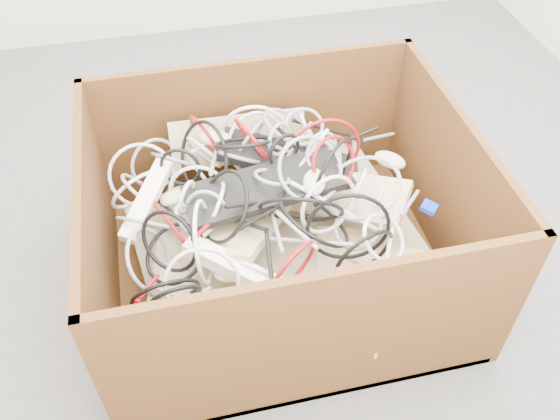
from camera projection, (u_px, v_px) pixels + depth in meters
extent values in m
plane|color=#505052|center=(314.00, 212.00, 2.28)|extent=(3.00, 3.00, 0.00)
cube|color=#401E10|center=(281.00, 272.00, 2.06)|extent=(1.14, 0.95, 0.03)
cube|color=#401E10|center=(253.00, 129.00, 2.18)|extent=(1.14, 0.03, 0.57)
cube|color=#401E10|center=(321.00, 342.00, 1.55)|extent=(1.14, 0.02, 0.57)
cube|color=#401E10|center=(447.00, 190.00, 1.95)|extent=(0.03, 0.90, 0.57)
cube|color=#401E10|center=(100.00, 248.00, 1.78)|extent=(0.02, 0.90, 0.57)
cube|color=gray|center=(280.00, 255.00, 2.02)|extent=(1.00, 0.86, 0.18)
cube|color=gray|center=(256.00, 259.00, 1.91)|extent=(0.71, 0.64, 0.19)
cube|color=beige|center=(236.00, 210.00, 2.01)|extent=(0.49, 0.31, 0.15)
cube|color=beige|center=(346.00, 186.00, 2.08)|extent=(0.45, 0.40, 0.19)
cube|color=beige|center=(344.00, 287.00, 1.80)|extent=(0.28, 0.49, 0.04)
cube|color=beige|center=(233.00, 302.00, 1.74)|extent=(0.47, 0.37, 0.18)
cube|color=beige|center=(406.00, 264.00, 1.82)|extent=(0.42, 0.44, 0.18)
cube|color=beige|center=(239.00, 139.00, 2.04)|extent=(0.47, 0.09, 0.17)
cube|color=beige|center=(255.00, 217.00, 1.84)|extent=(0.39, 0.46, 0.17)
cube|color=beige|center=(337.00, 194.00, 1.94)|extent=(0.45, 0.42, 0.18)
cube|color=black|center=(289.00, 158.00, 1.95)|extent=(0.48, 0.29, 0.14)
cube|color=black|center=(262.00, 188.00, 1.76)|extent=(0.48, 0.20, 0.08)
ellipsoid|color=beige|center=(176.00, 196.00, 1.85)|extent=(0.13, 0.11, 0.04)
ellipsoid|color=beige|center=(390.00, 160.00, 1.96)|extent=(0.12, 0.13, 0.04)
ellipsoid|color=beige|center=(234.00, 272.00, 1.67)|extent=(0.11, 0.07, 0.04)
ellipsoid|color=beige|center=(314.00, 182.00, 1.74)|extent=(0.10, 0.13, 0.04)
ellipsoid|color=beige|center=(215.00, 138.00, 1.94)|extent=(0.13, 0.10, 0.04)
cube|color=white|center=(147.00, 200.00, 1.78)|extent=(0.18, 0.27, 0.11)
cube|color=white|center=(232.00, 267.00, 1.64)|extent=(0.27, 0.22, 0.10)
cube|color=#0D29CB|center=(429.00, 207.00, 1.82)|extent=(0.06, 0.06, 0.03)
torus|color=silver|center=(137.00, 190.00, 1.88)|extent=(0.23, 0.14, 0.25)
torus|color=black|center=(166.00, 294.00, 1.63)|extent=(0.27, 0.12, 0.26)
torus|color=black|center=(314.00, 219.00, 1.70)|extent=(0.27, 0.33, 0.21)
torus|color=silver|center=(203.00, 152.00, 1.96)|extent=(0.15, 0.15, 0.18)
torus|color=#939398|center=(304.00, 126.00, 1.97)|extent=(0.15, 0.13, 0.09)
torus|color=#939398|center=(272.00, 177.00, 1.75)|extent=(0.15, 0.15, 0.06)
torus|color=#9D0B10|center=(325.00, 150.00, 1.96)|extent=(0.27, 0.04, 0.27)
torus|color=silver|center=(204.00, 242.00, 1.65)|extent=(0.09, 0.31, 0.32)
torus|color=#939398|center=(155.00, 164.00, 1.99)|extent=(0.20, 0.14, 0.19)
torus|color=black|center=(223.00, 206.00, 1.71)|extent=(0.19, 0.30, 0.25)
torus|color=#939398|center=(362.00, 187.00, 1.75)|extent=(0.22, 0.24, 0.11)
torus|color=silver|center=(384.00, 238.00, 1.62)|extent=(0.18, 0.16, 0.13)
torus|color=#9D0B10|center=(334.00, 163.00, 1.78)|extent=(0.20, 0.16, 0.16)
torus|color=silver|center=(257.00, 144.00, 1.99)|extent=(0.29, 0.16, 0.26)
torus|color=#939398|center=(189.00, 219.00, 1.70)|extent=(0.10, 0.14, 0.11)
torus|color=silver|center=(322.00, 147.00, 1.99)|extent=(0.16, 0.05, 0.16)
torus|color=#939398|center=(175.00, 161.00, 1.97)|extent=(0.16, 0.18, 0.17)
torus|color=black|center=(364.00, 254.00, 1.63)|extent=(0.26, 0.09, 0.27)
torus|color=#939398|center=(289.00, 127.00, 1.93)|extent=(0.19, 0.22, 0.12)
torus|color=black|center=(169.00, 242.00, 1.66)|extent=(0.21, 0.18, 0.26)
torus|color=silver|center=(187.00, 198.00, 1.73)|extent=(0.07, 0.12, 0.13)
torus|color=silver|center=(199.00, 192.00, 1.84)|extent=(0.26, 0.08, 0.26)
torus|color=#939398|center=(358.00, 222.00, 1.71)|extent=(0.15, 0.21, 0.17)
torus|color=black|center=(176.00, 297.00, 1.57)|extent=(0.16, 0.08, 0.15)
torus|color=silver|center=(211.00, 210.00, 1.78)|extent=(0.14, 0.19, 0.20)
torus|color=silver|center=(329.00, 205.00, 1.70)|extent=(0.26, 0.09, 0.26)
torus|color=#939398|center=(149.00, 260.00, 1.71)|extent=(0.13, 0.24, 0.24)
torus|color=#939398|center=(310.00, 169.00, 1.73)|extent=(0.26, 0.19, 0.20)
torus|color=black|center=(175.00, 254.00, 1.70)|extent=(0.24, 0.26, 0.13)
torus|color=#939398|center=(149.00, 224.00, 1.79)|extent=(0.26, 0.20, 0.20)
torus|color=#939398|center=(239.00, 157.00, 1.90)|extent=(0.19, 0.16, 0.14)
torus|color=#9D0B10|center=(251.00, 139.00, 1.84)|extent=(0.12, 0.22, 0.20)
torus|color=silver|center=(202.00, 284.00, 1.57)|extent=(0.28, 0.16, 0.24)
torus|color=black|center=(180.00, 167.00, 1.82)|extent=(0.17, 0.08, 0.18)
torus|color=#939398|center=(142.00, 191.00, 1.85)|extent=(0.15, 0.22, 0.18)
torus|color=black|center=(244.00, 142.00, 1.82)|extent=(0.24, 0.21, 0.13)
torus|color=silver|center=(254.00, 130.00, 1.94)|extent=(0.24, 0.07, 0.24)
torus|color=silver|center=(306.00, 128.00, 2.02)|extent=(0.06, 0.18, 0.17)
torus|color=black|center=(203.00, 160.00, 1.87)|extent=(0.18, 0.30, 0.31)
torus|color=#9D0B10|center=(293.00, 268.00, 1.62)|extent=(0.22, 0.17, 0.26)
torus|color=black|center=(284.00, 151.00, 1.81)|extent=(0.15, 0.07, 0.16)
torus|color=#939398|center=(250.00, 139.00, 1.95)|extent=(0.16, 0.14, 0.18)
torus|color=black|center=(348.00, 228.00, 1.67)|extent=(0.33, 0.07, 0.33)
torus|color=#939398|center=(324.00, 157.00, 1.81)|extent=(0.16, 0.14, 0.10)
torus|color=black|center=(333.00, 173.00, 1.79)|extent=(0.22, 0.20, 0.29)
torus|color=#939398|center=(206.00, 209.00, 1.73)|extent=(0.15, 0.08, 0.16)
torus|color=black|center=(301.00, 210.00, 1.69)|extent=(0.30, 0.21, 0.24)
torus|color=#939398|center=(280.00, 139.00, 1.82)|extent=(0.09, 0.10, 0.13)
torus|color=silver|center=(359.00, 184.00, 1.78)|extent=(0.07, 0.13, 0.13)
torus|color=#9D0B10|center=(204.00, 136.00, 1.94)|extent=(0.09, 0.22, 0.22)
torus|color=silver|center=(142.00, 176.00, 1.92)|extent=(0.26, 0.14, 0.24)
cylinder|color=silver|center=(335.00, 207.00, 1.72)|extent=(0.24, 0.17, 0.11)
cylinder|color=#939398|center=(379.00, 137.00, 2.15)|extent=(0.14, 0.08, 0.06)
cylinder|color=#939398|center=(215.00, 157.00, 1.86)|extent=(0.07, 0.26, 0.10)
cylinder|color=silver|center=(220.00, 217.00, 1.73)|extent=(0.19, 0.17, 0.06)
cylinder|color=black|center=(360.00, 135.00, 2.04)|extent=(0.13, 0.02, 0.05)
cylinder|color=#939398|center=(316.00, 242.00, 1.65)|extent=(0.24, 0.12, 0.05)
cylinder|color=silver|center=(273.00, 275.00, 1.61)|extent=(0.17, 0.12, 0.04)
cylinder|color=black|center=(294.00, 145.00, 1.90)|extent=(0.08, 0.23, 0.02)
cylinder|color=silver|center=(294.00, 227.00, 1.67)|extent=(0.09, 0.21, 0.05)
cylinder|color=black|center=(269.00, 259.00, 1.61)|extent=(0.03, 0.17, 0.05)
cylinder|color=#939398|center=(200.00, 173.00, 1.89)|extent=(0.08, 0.22, 0.03)
cylinder|color=#939398|center=(291.00, 152.00, 1.91)|extent=(0.20, 0.23, 0.05)
cylinder|color=#939398|center=(188.00, 301.00, 1.59)|extent=(0.14, 0.08, 0.03)
cylinder|color=black|center=(169.00, 209.00, 1.83)|extent=(0.09, 0.11, 0.04)
cylinder|color=#9D0B10|center=(214.00, 220.00, 1.71)|extent=(0.15, 0.19, 0.07)
cylinder|color=silver|center=(207.00, 143.00, 1.94)|extent=(0.13, 0.11, 0.03)
cylinder|color=black|center=(240.00, 222.00, 1.71)|extent=(0.14, 0.15, 0.06)
cylinder|color=silver|center=(303.00, 162.00, 1.80)|extent=(0.21, 0.19, 0.09)
cylinder|color=#9D0B10|center=(162.00, 212.00, 1.76)|extent=(0.12, 0.26, 0.03)
cylinder|color=#9D0B10|center=(147.00, 288.00, 1.61)|extent=(0.07, 0.12, 0.05)
cylinder|color=black|center=(256.00, 220.00, 1.67)|extent=(0.13, 0.08, 0.03)
cylinder|color=#939398|center=(275.00, 225.00, 1.71)|extent=(0.03, 0.26, 0.07)
cylinder|color=silver|center=(380.00, 194.00, 1.86)|extent=(0.09, 0.12, 0.03)
cylinder|color=#939398|center=(298.00, 167.00, 1.84)|extent=(0.05, 0.16, 0.06)
cylinder|color=silver|center=(391.00, 234.00, 1.66)|extent=(0.13, 0.22, 0.02)
cylinder|color=black|center=(260.00, 203.00, 1.72)|extent=(0.21, 0.08, 0.08)
cylinder|color=black|center=(321.00, 128.00, 2.03)|extent=(0.20, 0.06, 0.08)
cylinder|color=silver|center=(410.00, 273.00, 1.67)|extent=(0.11, 0.09, 0.03)
cylinder|color=#939398|center=(280.00, 149.00, 1.94)|extent=(0.16, 0.15, 0.02)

